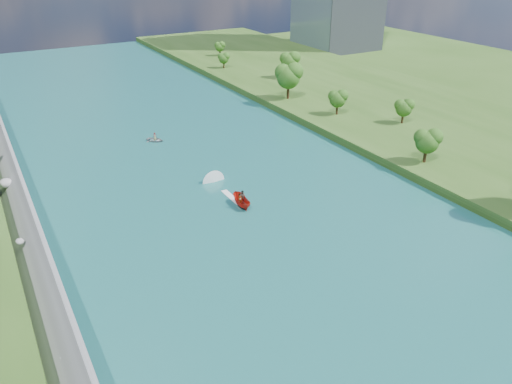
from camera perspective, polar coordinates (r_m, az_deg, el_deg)
ground at (r=60.25m, az=2.39°, el=-6.37°), size 260.00×260.00×0.00m
river_water at (r=75.65m, az=-5.66°, el=0.92°), size 55.00×240.00×0.10m
berm_east at (r=104.02m, az=20.11°, el=7.18°), size 44.00×240.00×1.50m
riprap_bank at (r=69.15m, az=-25.30°, el=-2.76°), size 4.54×236.00×4.51m
trees_east at (r=87.73m, az=18.07°, el=7.62°), size 15.49×137.70×11.10m
motorboat at (r=69.85m, az=-2.25°, el=-0.59°), size 3.60×18.94×2.20m
raft at (r=93.27m, az=-11.46°, el=5.94°), size 3.92×4.07×1.61m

